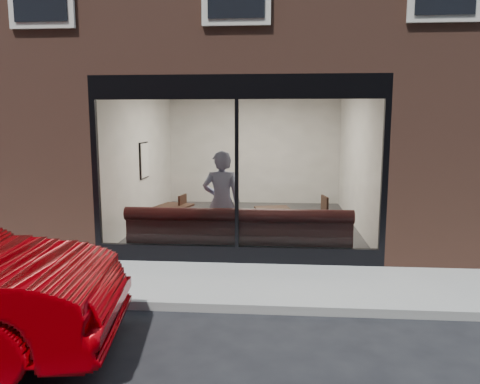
# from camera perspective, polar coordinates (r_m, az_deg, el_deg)

# --- Properties ---
(ground) EXTENTS (120.00, 120.00, 0.00)m
(ground) POSITION_cam_1_polar(r_m,az_deg,el_deg) (6.31, -2.02, -14.20)
(ground) COLOR black
(ground) RESTS_ON ground
(sidewalk_near) EXTENTS (40.00, 2.00, 0.01)m
(sidewalk_near) POSITION_cam_1_polar(r_m,az_deg,el_deg) (7.23, -1.11, -11.07)
(sidewalk_near) COLOR gray
(sidewalk_near) RESTS_ON ground
(kerb_near) EXTENTS (40.00, 0.10, 0.12)m
(kerb_near) POSITION_cam_1_polar(r_m,az_deg,el_deg) (6.24, -2.08, -13.87)
(kerb_near) COLOR gray
(kerb_near) RESTS_ON ground
(host_building_pier_left) EXTENTS (2.50, 12.00, 3.20)m
(host_building_pier_left) POSITION_cam_1_polar(r_m,az_deg,el_deg) (14.49, -13.31, 5.13)
(host_building_pier_left) COLOR brown
(host_building_pier_left) RESTS_ON ground
(host_building_pier_right) EXTENTS (2.50, 12.00, 3.20)m
(host_building_pier_right) POSITION_cam_1_polar(r_m,az_deg,el_deg) (14.13, 17.16, 4.89)
(host_building_pier_right) COLOR brown
(host_building_pier_right) RESTS_ON ground
(host_building_backfill) EXTENTS (5.00, 6.00, 3.20)m
(host_building_backfill) POSITION_cam_1_polar(r_m,az_deg,el_deg) (16.80, 2.24, 5.83)
(host_building_backfill) COLOR brown
(host_building_backfill) RESTS_ON ground
(cafe_floor) EXTENTS (6.00, 6.00, 0.00)m
(cafe_floor) POSITION_cam_1_polar(r_m,az_deg,el_deg) (11.06, 0.93, -3.98)
(cafe_floor) COLOR #2D2D30
(cafe_floor) RESTS_ON ground
(cafe_ceiling) EXTENTS (6.00, 6.00, 0.00)m
(cafe_ceiling) POSITION_cam_1_polar(r_m,az_deg,el_deg) (10.81, 0.97, 12.64)
(cafe_ceiling) COLOR white
(cafe_ceiling) RESTS_ON host_building_upper
(cafe_wall_back) EXTENTS (5.00, 0.00, 5.00)m
(cafe_wall_back) POSITION_cam_1_polar(r_m,az_deg,el_deg) (13.80, 1.73, 5.19)
(cafe_wall_back) COLOR beige
(cafe_wall_back) RESTS_ON ground
(cafe_wall_left) EXTENTS (0.00, 6.00, 6.00)m
(cafe_wall_left) POSITION_cam_1_polar(r_m,az_deg,el_deg) (11.26, -11.84, 4.20)
(cafe_wall_left) COLOR beige
(cafe_wall_left) RESTS_ON ground
(cafe_wall_right) EXTENTS (0.00, 6.00, 6.00)m
(cafe_wall_right) POSITION_cam_1_polar(r_m,az_deg,el_deg) (10.95, 14.10, 4.00)
(cafe_wall_right) COLOR beige
(cafe_wall_right) RESTS_ON ground
(storefront_kick) EXTENTS (5.00, 0.10, 0.30)m
(storefront_kick) POSITION_cam_1_polar(r_m,az_deg,el_deg) (8.18, -0.38, -7.64)
(storefront_kick) COLOR black
(storefront_kick) RESTS_ON ground
(storefront_header) EXTENTS (5.00, 0.10, 0.40)m
(storefront_header) POSITION_cam_1_polar(r_m,az_deg,el_deg) (7.87, -0.40, 12.70)
(storefront_header) COLOR black
(storefront_header) RESTS_ON host_building_upper
(storefront_mullion) EXTENTS (0.06, 0.10, 2.50)m
(storefront_mullion) POSITION_cam_1_polar(r_m,az_deg,el_deg) (7.90, -0.39, 2.15)
(storefront_mullion) COLOR black
(storefront_mullion) RESTS_ON storefront_kick
(storefront_glass) EXTENTS (4.80, 0.00, 4.80)m
(storefront_glass) POSITION_cam_1_polar(r_m,az_deg,el_deg) (7.87, -0.41, 2.13)
(storefront_glass) COLOR white
(storefront_glass) RESTS_ON storefront_kick
(banquette) EXTENTS (4.00, 0.55, 0.45)m
(banquette) POSITION_cam_1_polar(r_m,az_deg,el_deg) (8.54, -0.15, -6.40)
(banquette) COLOR #391415
(banquette) RESTS_ON cafe_floor
(person) EXTENTS (0.73, 0.51, 1.91)m
(person) POSITION_cam_1_polar(r_m,az_deg,el_deg) (8.64, -2.26, -1.26)
(person) COLOR #9099BF
(person) RESTS_ON cafe_floor
(cafe_table_left) EXTENTS (0.76, 0.76, 0.04)m
(cafe_table_left) POSITION_cam_1_polar(r_m,az_deg,el_deg) (9.54, -8.03, -1.71)
(cafe_table_left) COLOR black
(cafe_table_left) RESTS_ON cafe_floor
(cafe_table_right) EXTENTS (0.78, 0.78, 0.04)m
(cafe_table_right) POSITION_cam_1_polar(r_m,az_deg,el_deg) (9.11, 4.08, -2.14)
(cafe_table_right) COLOR black
(cafe_table_right) RESTS_ON cafe_floor
(cafe_chair_left) EXTENTS (0.43, 0.43, 0.04)m
(cafe_chair_left) POSITION_cam_1_polar(r_m,az_deg,el_deg) (9.81, -7.99, -4.40)
(cafe_chair_left) COLOR black
(cafe_chair_left) RESTS_ON cafe_floor
(cafe_chair_right) EXTENTS (0.47, 0.47, 0.04)m
(cafe_chair_right) POSITION_cam_1_polar(r_m,az_deg,el_deg) (9.61, 9.10, -4.70)
(cafe_chair_right) COLOR black
(cafe_chair_right) RESTS_ON cafe_floor
(wall_poster) EXTENTS (0.02, 0.60, 0.80)m
(wall_poster) POSITION_cam_1_polar(r_m,az_deg,el_deg) (11.31, -11.54, 3.81)
(wall_poster) COLOR white
(wall_poster) RESTS_ON cafe_wall_left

